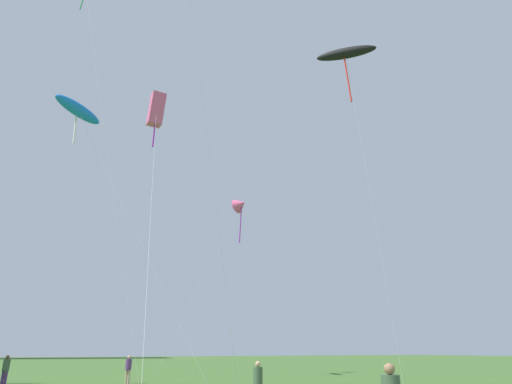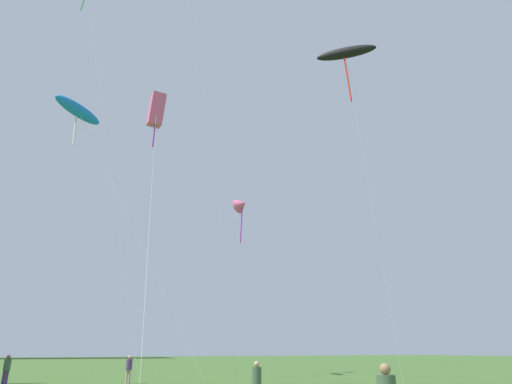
# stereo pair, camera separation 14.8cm
# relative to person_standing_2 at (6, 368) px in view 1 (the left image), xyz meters

# --- Properties ---
(person_standing_2) EXTENTS (0.38, 0.38, 1.69)m
(person_standing_2) POSITION_rel_person_standing_2_xyz_m (0.00, 0.00, 0.00)
(person_standing_2) COLOR #593372
(person_standing_2) RESTS_ON ground
(person_standing_3) EXTENTS (0.37, 0.37, 1.66)m
(person_standing_3) POSITION_rel_person_standing_2_xyz_m (6.72, -0.95, -0.02)
(person_standing_3) COLOR tan
(person_standing_3) RESTS_ON ground
(person_standing_5) EXTENTS (0.35, 0.35, 1.57)m
(person_standing_5) POSITION_rel_person_standing_2_xyz_m (8.74, -14.79, -0.07)
(person_standing_5) COLOR gray
(person_standing_5) RESTS_ON ground
(kite_flying_0) EXTENTS (3.58, 3.65, 20.56)m
(kite_flying_0) POSITION_rel_person_standing_2_xyz_m (16.46, -12.08, 18.93)
(kite_flying_0) COLOR silver
(kite_flying_0) RESTS_ON ground
(kite_flying_2) EXTENTS (8.07, 5.61, 14.90)m
(kite_flying_2) POSITION_rel_person_standing_2_xyz_m (1.45, -7.50, 13.29)
(kite_flying_2) COLOR silver
(kite_flying_2) RESTS_ON ground
(kite_flying_3) EXTENTS (7.70, 3.06, 16.16)m
(kite_flying_3) POSITION_rel_person_standing_2_xyz_m (17.55, 6.47, 14.30)
(kite_flying_3) COLOR silver
(kite_flying_3) RESTS_ON ground
(kite_flying_5) EXTENTS (2.47, 11.37, 17.58)m
(kite_flying_5) POSITION_rel_person_standing_2_xyz_m (6.05, -5.72, 15.44)
(kite_flying_5) COLOR silver
(kite_flying_5) RESTS_ON ground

